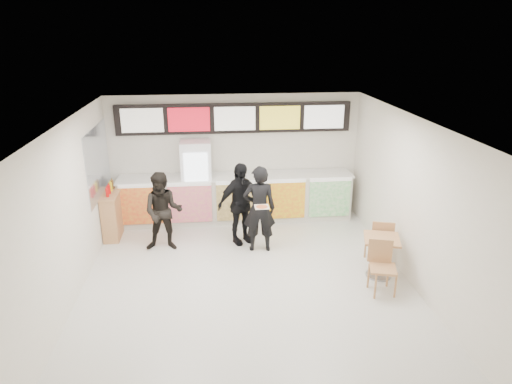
{
  "coord_description": "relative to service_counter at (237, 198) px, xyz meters",
  "views": [
    {
      "loc": [
        -0.6,
        -7.2,
        4.45
      ],
      "look_at": [
        0.27,
        1.2,
        1.4
      ],
      "focal_mm": 32.0,
      "sensor_mm": 36.0,
      "label": 1
    }
  ],
  "objects": [
    {
      "name": "service_counter",
      "position": [
        0.0,
        0.0,
        0.0
      ],
      "size": [
        5.56,
        0.77,
        1.14
      ],
      "color": "silver",
      "rests_on": "floor"
    },
    {
      "name": "wall_right",
      "position": [
        3.0,
        -3.09,
        0.93
      ],
      "size": [
        0.0,
        7.0,
        7.0
      ],
      "primitive_type": "plane",
      "rotation": [
        1.57,
        0.0,
        -1.57
      ],
      "color": "silver",
      "rests_on": "floor"
    },
    {
      "name": "mirror_panel",
      "position": [
        -2.99,
        -0.64,
        1.18
      ],
      "size": [
        0.01,
        2.0,
        1.5
      ],
      "primitive_type": "cube",
      "color": "#B2B7BF",
      "rests_on": "wall_left"
    },
    {
      "name": "cafe_table",
      "position": [
        2.5,
        -2.96,
        -0.02
      ],
      "size": [
        0.87,
        1.67,
        0.94
      ],
      "rotation": [
        0.0,
        0.0,
        -0.28
      ],
      "color": "tan",
      "rests_on": "floor"
    },
    {
      "name": "drinks_fridge",
      "position": [
        -0.93,
        0.02,
        0.43
      ],
      "size": [
        0.7,
        0.67,
        2.0
      ],
      "color": "white",
      "rests_on": "floor"
    },
    {
      "name": "customer_main",
      "position": [
        0.37,
        -1.62,
        0.35
      ],
      "size": [
        0.7,
        0.48,
        1.85
      ],
      "primitive_type": "imported",
      "rotation": [
        0.0,
        0.0,
        3.09
      ],
      "color": "black",
      "rests_on": "floor"
    },
    {
      "name": "menu_board",
      "position": [
        0.0,
        0.32,
        1.88
      ],
      "size": [
        5.5,
        0.14,
        0.7
      ],
      "color": "black",
      "rests_on": "wall_back"
    },
    {
      "name": "pizza_slice",
      "position": [
        0.37,
        -2.07,
        0.58
      ],
      "size": [
        0.36,
        0.36,
        0.02
      ],
      "color": "beige",
      "rests_on": "customer_main"
    },
    {
      "name": "customer_left",
      "position": [
        -1.61,
        -1.39,
        0.28
      ],
      "size": [
        0.86,
        0.69,
        1.7
      ],
      "primitive_type": "imported",
      "rotation": [
        0.0,
        0.0,
        -0.06
      ],
      "color": "black",
      "rests_on": "floor"
    },
    {
      "name": "customer_mid",
      "position": [
        -0.0,
        -1.21,
        0.33
      ],
      "size": [
        1.14,
        0.87,
        1.8
      ],
      "primitive_type": "imported",
      "rotation": [
        0.0,
        0.0,
        0.47
      ],
      "color": "black",
      "rests_on": "floor"
    },
    {
      "name": "floor",
      "position": [
        -0.0,
        -3.09,
        -0.57
      ],
      "size": [
        7.0,
        7.0,
        0.0
      ],
      "primitive_type": "plane",
      "color": "beige",
      "rests_on": "ground"
    },
    {
      "name": "condiment_ledge",
      "position": [
        -2.82,
        -0.62,
        -0.05
      ],
      "size": [
        0.37,
        0.92,
        1.23
      ],
      "color": "tan",
      "rests_on": "floor"
    },
    {
      "name": "wall_back",
      "position": [
        -0.0,
        0.41,
        0.93
      ],
      "size": [
        6.0,
        0.0,
        6.0
      ],
      "primitive_type": "plane",
      "rotation": [
        1.57,
        0.0,
        0.0
      ],
      "color": "silver",
      "rests_on": "floor"
    },
    {
      "name": "wall_left",
      "position": [
        -3.0,
        -3.09,
        0.93
      ],
      "size": [
        0.0,
        7.0,
        7.0
      ],
      "primitive_type": "plane",
      "rotation": [
        1.57,
        0.0,
        1.57
      ],
      "color": "silver",
      "rests_on": "floor"
    },
    {
      "name": "ceiling",
      "position": [
        -0.0,
        -3.09,
        2.43
      ],
      "size": [
        7.0,
        7.0,
        0.0
      ],
      "primitive_type": "plane",
      "rotation": [
        3.14,
        0.0,
        0.0
      ],
      "color": "white",
      "rests_on": "wall_back"
    }
  ]
}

